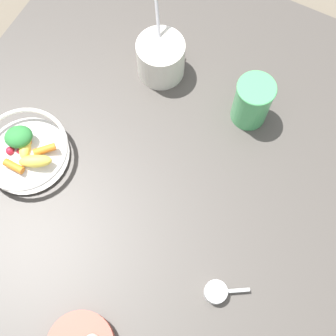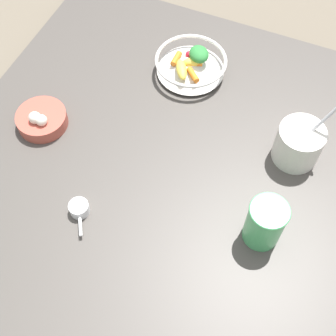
% 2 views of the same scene
% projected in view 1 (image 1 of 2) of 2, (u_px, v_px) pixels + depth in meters
% --- Properties ---
extents(ground_plane, '(6.00, 6.00, 0.00)m').
position_uv_depth(ground_plane, '(182.00, 189.00, 1.10)').
color(ground_plane, '#665B4C').
extents(countertop, '(1.20, 1.20, 0.04)m').
position_uv_depth(countertop, '(182.00, 186.00, 1.09)').
color(countertop, '#47423D').
rests_on(countertop, ground_plane).
extents(fruit_bowl, '(0.20, 0.20, 0.08)m').
position_uv_depth(fruit_bowl, '(25.00, 151.00, 1.06)').
color(fruit_bowl, silver).
rests_on(fruit_bowl, countertop).
extents(yogurt_tub, '(0.13, 0.12, 0.22)m').
position_uv_depth(yogurt_tub, '(161.00, 57.00, 1.12)').
color(yogurt_tub, silver).
rests_on(yogurt_tub, countertop).
extents(drinking_cup, '(0.09, 0.09, 0.13)m').
position_uv_depth(drinking_cup, '(252.00, 101.00, 1.07)').
color(drinking_cup, '#4CB266').
rests_on(drinking_cup, countertop).
extents(measuring_scoop, '(0.06, 0.09, 0.03)m').
position_uv_depth(measuring_scoop, '(216.00, 292.00, 0.96)').
color(measuring_scoop, white).
rests_on(measuring_scoop, countertop).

